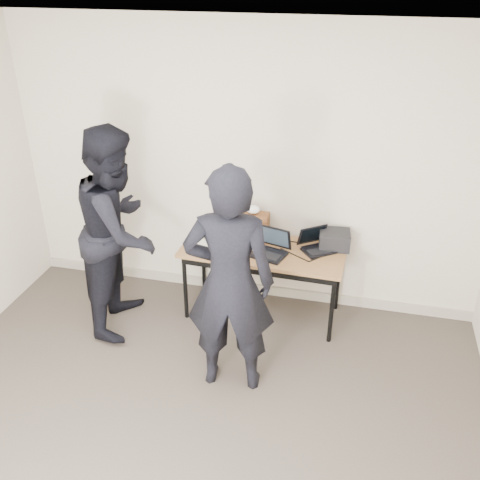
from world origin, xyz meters
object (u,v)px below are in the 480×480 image
(laptop_right, at_px, (316,245))
(person_observer, at_px, (119,230))
(leather_satchel, at_px, (250,224))
(equipment_box, at_px, (334,240))
(person_typist, at_px, (229,283))
(desk, at_px, (263,255))
(laptop_beige, at_px, (211,241))
(laptop_center, at_px, (271,248))

(laptop_right, xyz_separation_m, person_observer, (-1.71, -0.49, 0.19))
(leather_satchel, height_order, equipment_box, leather_satchel)
(person_typist, bearing_deg, desk, -100.93)
(person_typist, bearing_deg, person_observer, -33.69)
(leather_satchel, xyz_separation_m, equipment_box, (0.81, -0.04, -0.05))
(person_observer, bearing_deg, person_typist, -122.45)
(laptop_beige, height_order, leather_satchel, leather_satchel)
(laptop_beige, relative_size, equipment_box, 1.23)
(equipment_box, height_order, person_observer, person_observer)
(desk, height_order, equipment_box, equipment_box)
(laptop_center, height_order, leather_satchel, leather_satchel)
(laptop_beige, distance_m, person_typist, 1.03)
(desk, xyz_separation_m, equipment_box, (0.63, 0.19, 0.14))
(laptop_center, distance_m, laptop_right, 0.43)
(laptop_center, xyz_separation_m, laptop_right, (0.40, 0.17, -0.01))
(person_typist, bearing_deg, equipment_box, -127.91)
(laptop_right, distance_m, person_observer, 1.79)
(laptop_right, xyz_separation_m, leather_satchel, (-0.65, 0.11, 0.08))
(laptop_center, height_order, person_typist, person_typist)
(laptop_right, height_order, equipment_box, laptop_right)
(leather_satchel, xyz_separation_m, person_typist, (0.11, -1.19, 0.10))
(laptop_right, relative_size, person_typist, 0.20)
(laptop_center, relative_size, person_observer, 0.19)
(equipment_box, bearing_deg, laptop_beige, -168.32)
(person_observer, bearing_deg, leather_satchel, -65.83)
(laptop_beige, relative_size, person_typist, 0.18)
(laptop_right, bearing_deg, equipment_box, -10.71)
(laptop_beige, bearing_deg, laptop_right, 30.64)
(leather_satchel, bearing_deg, desk, -52.43)
(laptop_beige, bearing_deg, laptop_center, 19.76)
(laptop_center, relative_size, person_typist, 0.20)
(laptop_beige, relative_size, person_observer, 0.18)
(desk, relative_size, leather_satchel, 4.21)
(desk, height_order, person_observer, person_observer)
(laptop_center, relative_size, laptop_right, 0.96)
(desk, distance_m, laptop_beige, 0.50)
(desk, relative_size, person_observer, 0.80)
(laptop_center, bearing_deg, desk, 160.42)
(laptop_center, bearing_deg, person_observer, -150.35)
(laptop_center, bearing_deg, person_typist, -83.28)
(person_typist, bearing_deg, leather_satchel, -91.53)
(leather_satchel, bearing_deg, person_typist, -85.53)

